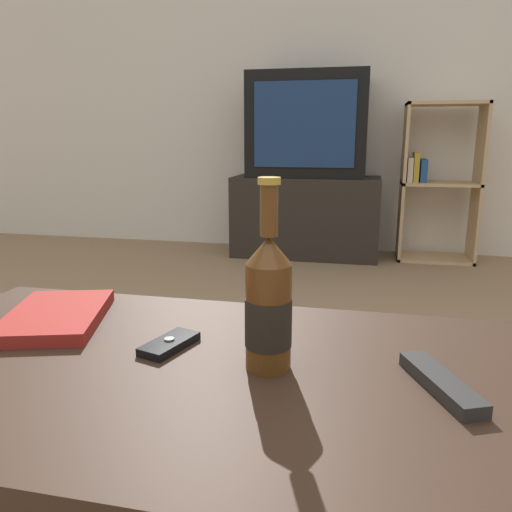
{
  "coord_description": "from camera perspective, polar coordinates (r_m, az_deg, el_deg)",
  "views": [
    {
      "loc": [
        0.23,
        -0.67,
        0.81
      ],
      "look_at": [
        0.01,
        0.32,
        0.57
      ],
      "focal_mm": 35.0,
      "sensor_mm": 36.0,
      "label": 1
    }
  ],
  "objects": [
    {
      "name": "back_wall",
      "position": [
        3.74,
        9.38,
        20.8
      ],
      "size": [
        8.0,
        0.05,
        2.6
      ],
      "color": "silver",
      "rests_on": "ground_plane"
    },
    {
      "name": "bookshelf",
      "position": [
        3.52,
        19.88,
        8.03
      ],
      "size": [
        0.49,
        0.3,
        1.03
      ],
      "color": "tan",
      "rests_on": "ground_plane"
    },
    {
      "name": "table_book",
      "position": [
        1.02,
        -21.87,
        -6.39
      ],
      "size": [
        0.23,
        0.29,
        0.02
      ],
      "rotation": [
        0.0,
        0.0,
        0.29
      ],
      "color": "maroon",
      "rests_on": "coffee_table"
    },
    {
      "name": "television",
      "position": [
        3.44,
        5.92,
        14.63
      ],
      "size": [
        0.78,
        0.39,
        0.68
      ],
      "color": "black",
      "rests_on": "tv_stand"
    },
    {
      "name": "remote_control",
      "position": [
        0.76,
        20.34,
        -13.36
      ],
      "size": [
        0.1,
        0.17,
        0.02
      ],
      "rotation": [
        0.0,
        0.0,
        0.41
      ],
      "color": "#282828",
      "rests_on": "coffee_table"
    },
    {
      "name": "tv_stand",
      "position": [
        3.48,
        5.68,
        4.51
      ],
      "size": [
        0.99,
        0.41,
        0.55
      ],
      "color": "#28231E",
      "rests_on": "ground_plane"
    },
    {
      "name": "coffee_table",
      "position": [
        0.82,
        -5.81,
        -17.13
      ],
      "size": [
        1.11,
        0.61,
        0.47
      ],
      "color": "#332116",
      "rests_on": "ground_plane"
    },
    {
      "name": "beer_bottle",
      "position": [
        0.74,
        1.43,
        -5.57
      ],
      "size": [
        0.07,
        0.07,
        0.29
      ],
      "color": "#563314",
      "rests_on": "coffee_table"
    },
    {
      "name": "cell_phone",
      "position": [
        0.85,
        -9.86,
        -9.86
      ],
      "size": [
        0.08,
        0.12,
        0.02
      ],
      "rotation": [
        0.0,
        0.0,
        -0.3
      ],
      "color": "black",
      "rests_on": "coffee_table"
    }
  ]
}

